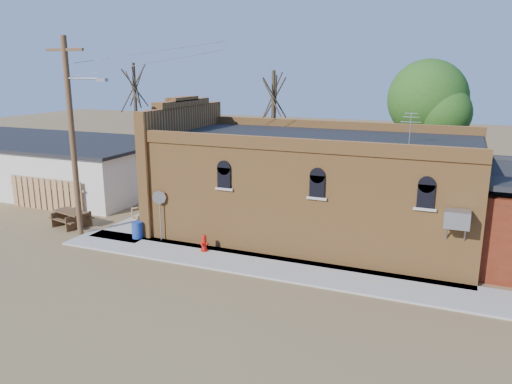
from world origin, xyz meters
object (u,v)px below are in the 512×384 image
at_px(trash_barrel, 137,230).
at_px(fire_hydrant, 204,243).
at_px(picnic_table, 71,216).
at_px(utility_pole, 73,134).
at_px(stop_sign, 160,202).
at_px(brick_bar, 309,185).

bearing_deg(trash_barrel, fire_hydrant, -4.83).
xyz_separation_m(fire_hydrant, picnic_table, (-7.81, 0.70, 0.08)).
relative_size(utility_pole, stop_sign, 3.89).
height_order(brick_bar, trash_barrel, brick_bar).
bearing_deg(trash_barrel, utility_pole, -170.89).
xyz_separation_m(utility_pole, stop_sign, (4.02, 0.60, -2.91)).
xyz_separation_m(brick_bar, stop_sign, (-5.77, -3.69, -0.48)).
xyz_separation_m(utility_pole, picnic_table, (-1.36, 0.85, -4.26)).
bearing_deg(fire_hydrant, picnic_table, -167.15).
height_order(utility_pole, trash_barrel, utility_pole).
relative_size(utility_pole, fire_hydrant, 12.62).
bearing_deg(trash_barrel, stop_sign, 6.97).
relative_size(brick_bar, picnic_table, 7.68).
height_order(utility_pole, stop_sign, utility_pole).
bearing_deg(picnic_table, stop_sign, 10.97).
distance_m(brick_bar, picnic_table, 11.81).
relative_size(utility_pole, trash_barrel, 11.83).
relative_size(utility_pole, picnic_table, 4.21).
bearing_deg(picnic_table, brick_bar, 30.80).
bearing_deg(fire_hydrant, utility_pole, -160.70).
distance_m(brick_bar, fire_hydrant, 5.65).
relative_size(fire_hydrant, trash_barrel, 0.94).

